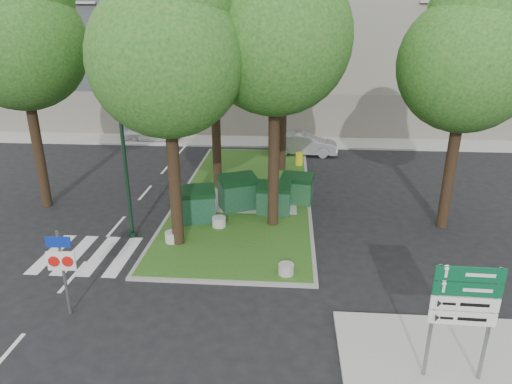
# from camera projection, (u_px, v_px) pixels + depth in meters

# --- Properties ---
(ground) EXTENTS (120.00, 120.00, 0.00)m
(ground) POSITION_uv_depth(u_px,v_px,m) (206.00, 282.00, 14.92)
(ground) COLOR black
(ground) RESTS_ON ground
(median_island) EXTENTS (6.00, 16.00, 0.12)m
(median_island) POSITION_uv_depth(u_px,v_px,m) (245.00, 194.00, 22.34)
(median_island) COLOR #1D4B15
(median_island) RESTS_ON ground
(median_kerb) EXTENTS (6.30, 16.30, 0.10)m
(median_kerb) POSITION_uv_depth(u_px,v_px,m) (245.00, 194.00, 22.34)
(median_kerb) COLOR gray
(median_kerb) RESTS_ON ground
(sidewalk_corner) EXTENTS (5.00, 4.00, 0.12)m
(sidewalk_corner) POSITION_uv_depth(u_px,v_px,m) (443.00, 366.00, 11.18)
(sidewalk_corner) COLOR #999993
(sidewalk_corner) RESTS_ON ground
(building_sidewalk) EXTENTS (42.00, 3.00, 0.12)m
(building_sidewalk) POSITION_uv_depth(u_px,v_px,m) (252.00, 141.00, 32.18)
(building_sidewalk) COLOR #999993
(building_sidewalk) RESTS_ON ground
(zebra_crossing) EXTENTS (5.00, 3.00, 0.01)m
(zebra_crossing) POSITION_uv_depth(u_px,v_px,m) (112.00, 256.00, 16.58)
(zebra_crossing) COLOR silver
(zebra_crossing) RESTS_ON ground
(apartment_building) EXTENTS (41.00, 12.00, 16.00)m
(apartment_building) POSITION_uv_depth(u_px,v_px,m) (260.00, 21.00, 36.40)
(apartment_building) COLOR beige
(apartment_building) RESTS_ON ground
(tree_median_near_left) EXTENTS (5.20, 5.20, 10.53)m
(tree_median_near_left) POSITION_uv_depth(u_px,v_px,m) (169.00, 44.00, 14.84)
(tree_median_near_left) COLOR black
(tree_median_near_left) RESTS_ON ground
(tree_median_near_right) EXTENTS (5.60, 5.60, 11.46)m
(tree_median_near_right) POSITION_uv_depth(u_px,v_px,m) (278.00, 22.00, 16.23)
(tree_median_near_right) COLOR black
(tree_median_near_right) RESTS_ON ground
(tree_median_mid) EXTENTS (4.80, 4.80, 9.99)m
(tree_median_mid) POSITION_uv_depth(u_px,v_px,m) (216.00, 45.00, 21.00)
(tree_median_mid) COLOR black
(tree_median_mid) RESTS_ON ground
(tree_median_far) EXTENTS (5.80, 5.80, 11.93)m
(tree_median_far) POSITION_uv_depth(u_px,v_px,m) (287.00, 15.00, 23.11)
(tree_median_far) COLOR black
(tree_median_far) RESTS_ON ground
(tree_street_left) EXTENTS (5.40, 5.40, 11.00)m
(tree_street_left) POSITION_uv_depth(u_px,v_px,m) (20.00, 31.00, 18.48)
(tree_street_left) COLOR black
(tree_street_left) RESTS_ON ground
(tree_street_right) EXTENTS (5.00, 5.00, 10.06)m
(tree_street_right) POSITION_uv_depth(u_px,v_px,m) (471.00, 51.00, 16.56)
(tree_street_right) COLOR black
(tree_street_right) RESTS_ON ground
(dumpster_a) EXTENTS (1.79, 1.44, 1.47)m
(dumpster_a) POSITION_uv_depth(u_px,v_px,m) (196.00, 205.00, 19.02)
(dumpster_a) COLOR #0F3721
(dumpster_a) RESTS_ON median_island
(dumpster_b) EXTENTS (1.98, 1.74, 1.53)m
(dumpster_b) POSITION_uv_depth(u_px,v_px,m) (238.00, 192.00, 20.30)
(dumpster_b) COLOR #103921
(dumpster_b) RESTS_ON median_island
(dumpster_c) EXTENTS (1.51, 1.09, 1.36)m
(dumpster_c) POSITION_uv_depth(u_px,v_px,m) (274.00, 198.00, 19.83)
(dumpster_c) COLOR #11391F
(dumpster_c) RESTS_ON median_island
(dumpster_d) EXTENTS (1.61, 1.26, 1.35)m
(dumpster_d) POSITION_uv_depth(u_px,v_px,m) (297.00, 189.00, 21.01)
(dumpster_d) COLOR #133E1E
(dumpster_d) RESTS_ON median_island
(bollard_left) EXTENTS (0.56, 0.56, 0.40)m
(bollard_left) POSITION_uv_depth(u_px,v_px,m) (172.00, 237.00, 17.33)
(bollard_left) COLOR #A9AAA4
(bollard_left) RESTS_ON median_island
(bollard_right) EXTENTS (0.51, 0.51, 0.37)m
(bollard_right) POSITION_uv_depth(u_px,v_px,m) (286.00, 269.00, 15.10)
(bollard_right) COLOR #979692
(bollard_right) RESTS_ON median_island
(bollard_mid) EXTENTS (0.56, 0.56, 0.40)m
(bollard_mid) POSITION_uv_depth(u_px,v_px,m) (219.00, 222.00, 18.62)
(bollard_mid) COLOR #A8A8A2
(bollard_mid) RESTS_ON median_island
(litter_bin) EXTENTS (0.43, 0.43, 0.75)m
(litter_bin) POSITION_uv_depth(u_px,v_px,m) (299.00, 159.00, 26.54)
(litter_bin) COLOR gold
(litter_bin) RESTS_ON median_island
(street_lamp) EXTENTS (0.46, 0.46, 5.72)m
(street_lamp) POSITION_uv_depth(u_px,v_px,m) (124.00, 149.00, 16.81)
(street_lamp) COLOR black
(street_lamp) RESTS_ON ground
(traffic_sign_pole) EXTENTS (0.80, 0.09, 2.66)m
(traffic_sign_pole) POSITION_uv_depth(u_px,v_px,m) (62.00, 262.00, 12.71)
(traffic_sign_pole) COLOR slate
(traffic_sign_pole) RESTS_ON ground
(directional_sign) EXTENTS (1.48, 0.13, 2.96)m
(directional_sign) POSITION_uv_depth(u_px,v_px,m) (464.00, 306.00, 10.10)
(directional_sign) COLOR slate
(directional_sign) RESTS_ON sidewalk_corner
(car_white) EXTENTS (4.10, 1.71, 1.39)m
(car_white) POSITION_uv_depth(u_px,v_px,m) (151.00, 132.00, 32.25)
(car_white) COLOR silver
(car_white) RESTS_ON ground
(car_silver) EXTENTS (4.32, 1.62, 1.41)m
(car_silver) POSITION_uv_depth(u_px,v_px,m) (303.00, 144.00, 28.91)
(car_silver) COLOR #98999F
(car_silver) RESTS_ON ground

